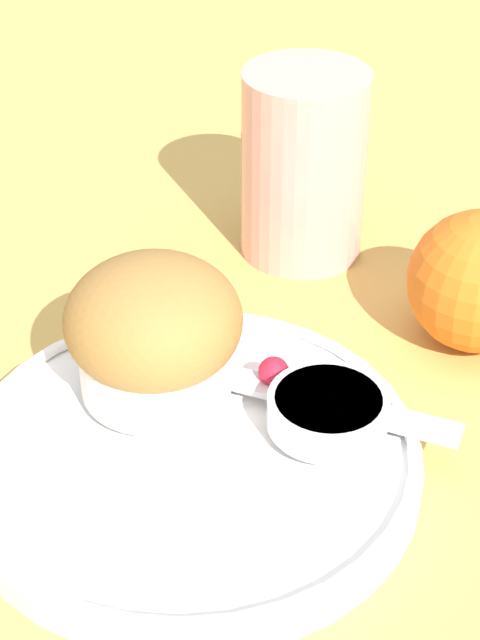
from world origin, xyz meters
The scene contains 8 objects.
ground_plane centered at (0.00, 0.00, 0.00)m, with size 3.00×3.00×0.00m, color tan.
plate centered at (0.01, -0.01, 0.01)m, with size 0.22×0.22×0.02m.
muffin centered at (-0.03, 0.01, 0.05)m, with size 0.09×0.09×0.07m.
cream_ramekin centered at (0.04, 0.05, 0.03)m, with size 0.06×0.06×0.02m.
berry_pair centered at (0.01, 0.05, 0.03)m, with size 0.03×0.02×0.02m.
butter_knife centered at (0.01, 0.05, 0.02)m, with size 0.18×0.09×0.00m.
orange_fruit centered at (0.04, 0.17, 0.04)m, with size 0.08×0.08×0.08m.
juice_glass centered at (-0.09, 0.18, 0.06)m, with size 0.08×0.08×0.12m.
Camera 1 is at (0.28, -0.25, 0.35)m, focal length 60.00 mm.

